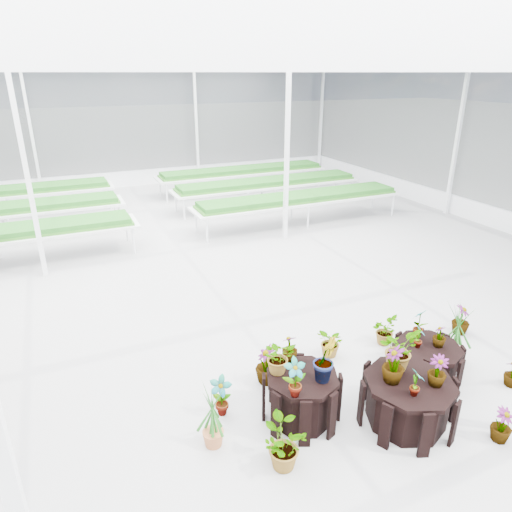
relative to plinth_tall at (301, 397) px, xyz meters
name	(u,v)px	position (x,y,z in m)	size (l,w,h in m)	color
ground_plane	(237,333)	(0.03, 2.29, -0.33)	(24.00, 24.00, 0.00)	gray
greenhouse_shell	(235,207)	(0.03, 2.29, 1.92)	(18.00, 24.00, 4.50)	white
steel_frame	(235,207)	(0.03, 2.29, 1.92)	(18.00, 24.00, 4.50)	silver
nursery_benches	(149,206)	(0.03, 9.49, 0.09)	(16.00, 7.00, 0.84)	silver
plinth_tall	(301,397)	(0.00, 0.00, 0.00)	(0.97, 0.97, 0.66)	black
plinth_mid	(407,401)	(1.20, -0.60, -0.02)	(1.19, 1.19, 0.63)	black
plinth_low	(427,359)	(2.20, 0.10, -0.10)	(1.00, 1.00, 0.45)	black
nursery_plants	(355,365)	(0.86, 0.09, 0.19)	(5.13, 2.76, 1.24)	#1D5619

